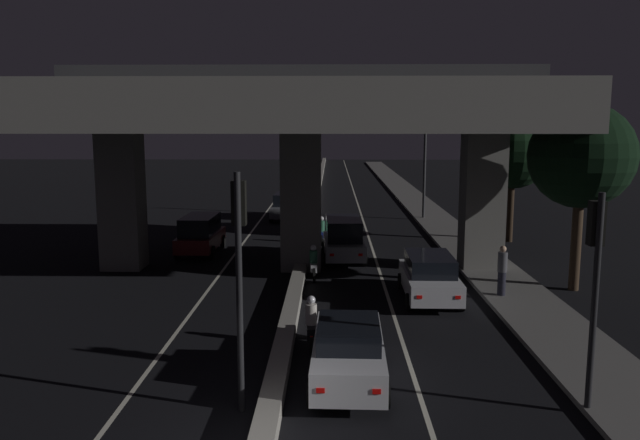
# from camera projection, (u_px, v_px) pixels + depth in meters

# --- Properties ---
(lane_line_left_inner) EXTENTS (0.12, 126.00, 0.00)m
(lane_line_left_inner) POSITION_uv_depth(u_px,v_px,m) (269.00, 209.00, 46.26)
(lane_line_left_inner) COLOR beige
(lane_line_left_inner) RESTS_ON ground_plane
(lane_line_right_inner) EXTENTS (0.12, 126.00, 0.00)m
(lane_line_right_inner) POSITION_uv_depth(u_px,v_px,m) (359.00, 209.00, 46.14)
(lane_line_right_inner) COLOR beige
(lane_line_right_inner) RESTS_ON ground_plane
(median_divider) EXTENTS (0.51, 126.00, 0.40)m
(median_divider) POSITION_uv_depth(u_px,v_px,m) (314.00, 206.00, 46.17)
(median_divider) COLOR gray
(median_divider) RESTS_ON ground_plane
(sidewalk_right) EXTENTS (2.58, 126.00, 0.15)m
(sidewalk_right) POSITION_uv_depth(u_px,v_px,m) (439.00, 223.00, 39.12)
(sidewalk_right) COLOR #5B5956
(sidewalk_right) RESTS_ON ground_plane
(elevated_overpass) EXTENTS (20.46, 12.10, 8.66)m
(elevated_overpass) POSITION_uv_depth(u_px,v_px,m) (301.00, 117.00, 26.14)
(elevated_overpass) COLOR slate
(elevated_overpass) RESTS_ON ground_plane
(traffic_light_left_of_median) EXTENTS (0.30, 0.49, 5.25)m
(traffic_light_left_of_median) POSITION_uv_depth(u_px,v_px,m) (239.00, 250.00, 13.25)
(traffic_light_left_of_median) COLOR black
(traffic_light_left_of_median) RESTS_ON ground_plane
(traffic_light_right_of_median) EXTENTS (0.30, 0.49, 4.84)m
(traffic_light_right_of_median) POSITION_uv_depth(u_px,v_px,m) (595.00, 264.00, 13.16)
(traffic_light_right_of_median) COLOR black
(traffic_light_right_of_median) RESTS_ON ground_plane
(street_lamp) EXTENTS (2.77, 0.32, 7.19)m
(street_lamp) POSITION_uv_depth(u_px,v_px,m) (418.00, 153.00, 40.39)
(street_lamp) COLOR #2D2D30
(street_lamp) RESTS_ON ground_plane
(car_white_lead) EXTENTS (1.93, 4.51, 1.53)m
(car_white_lead) POSITION_uv_depth(u_px,v_px,m) (348.00, 350.00, 15.16)
(car_white_lead) COLOR silver
(car_white_lead) RESTS_ON ground_plane
(car_white_second) EXTENTS (1.98, 4.35, 1.63)m
(car_white_second) POSITION_uv_depth(u_px,v_px,m) (429.00, 276.00, 22.26)
(car_white_second) COLOR silver
(car_white_second) RESTS_ON ground_plane
(car_silver_third) EXTENTS (2.05, 4.30, 1.92)m
(car_silver_third) POSITION_uv_depth(u_px,v_px,m) (343.00, 238.00, 28.84)
(car_silver_third) COLOR gray
(car_silver_third) RESTS_ON ground_plane
(car_dark_red_lead_oncoming) EXTENTS (1.87, 4.22, 1.86)m
(car_dark_red_lead_oncoming) POSITION_uv_depth(u_px,v_px,m) (200.00, 234.00, 30.19)
(car_dark_red_lead_oncoming) COLOR #591414
(car_dark_red_lead_oncoming) RESTS_ON ground_plane
(car_grey_second_oncoming) EXTENTS (2.14, 4.76, 1.72)m
(car_grey_second_oncoming) POSITION_uv_depth(u_px,v_px,m) (288.00, 206.00, 41.23)
(car_grey_second_oncoming) COLOR #515459
(car_grey_second_oncoming) RESTS_ON ground_plane
(motorcycle_black_filtering_near) EXTENTS (0.33, 1.80, 1.47)m
(motorcycle_black_filtering_near) POSITION_uv_depth(u_px,v_px,m) (311.00, 325.00, 17.56)
(motorcycle_black_filtering_near) COLOR black
(motorcycle_black_filtering_near) RESTS_ON ground_plane
(motorcycle_white_filtering_mid) EXTENTS (0.34, 1.79, 1.40)m
(motorcycle_white_filtering_mid) POSITION_uv_depth(u_px,v_px,m) (313.00, 264.00, 25.24)
(motorcycle_white_filtering_mid) COLOR black
(motorcycle_white_filtering_mid) RESTS_ON ground_plane
(motorcycle_blue_filtering_far) EXTENTS (0.33, 1.83, 1.44)m
(motorcycle_blue_filtering_far) POSITION_uv_depth(u_px,v_px,m) (322.00, 232.00, 32.76)
(motorcycle_blue_filtering_far) COLOR black
(motorcycle_blue_filtering_far) RESTS_ON ground_plane
(pedestrian_on_sidewalk) EXTENTS (0.34, 0.34, 1.80)m
(pedestrian_on_sidewalk) POSITION_uv_depth(u_px,v_px,m) (502.00, 270.00, 22.26)
(pedestrian_on_sidewalk) COLOR black
(pedestrian_on_sidewalk) RESTS_ON sidewalk_right
(roadside_tree_kerbside_near) EXTENTS (3.86, 3.86, 7.01)m
(roadside_tree_kerbside_near) POSITION_uv_depth(u_px,v_px,m) (582.00, 157.00, 22.89)
(roadside_tree_kerbside_near) COLOR #38281C
(roadside_tree_kerbside_near) RESTS_ON ground_plane
(roadside_tree_kerbside_mid) EXTENTS (4.04, 4.04, 6.90)m
(roadside_tree_kerbside_mid) POSITION_uv_depth(u_px,v_px,m) (513.00, 150.00, 32.61)
(roadside_tree_kerbside_mid) COLOR #2D2116
(roadside_tree_kerbside_mid) RESTS_ON ground_plane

